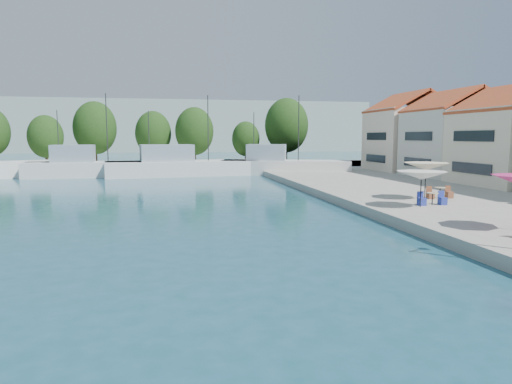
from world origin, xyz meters
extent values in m
cube|color=gray|center=(-8.00, 67.00, 0.30)|extent=(90.00, 16.00, 0.60)
cube|color=#9CAAA1|center=(-30.00, 160.00, 8.00)|extent=(180.00, 40.00, 16.00)
cube|color=#9CAAA1|center=(40.00, 180.00, 6.00)|extent=(140.00, 40.00, 12.00)
cube|color=beige|center=(24.00, 42.00, 4.10)|extent=(8.00, 8.50, 7.00)
pyramid|color=#AF5726|center=(24.00, 42.00, 9.40)|extent=(8.40, 8.80, 1.80)
cube|color=beige|center=(24.00, 51.00, 4.35)|extent=(8.60, 8.50, 7.50)
pyramid|color=#AF5726|center=(24.00, 51.00, 9.90)|extent=(9.00, 8.80, 1.80)
cube|color=silver|center=(-13.98, 55.39, 0.70)|extent=(15.61, 4.41, 2.20)
cube|color=#8395A2|center=(-16.31, 55.33, 2.80)|extent=(4.73, 3.22, 2.00)
cylinder|color=#2D2D2D|center=(-12.43, 55.43, 5.80)|extent=(0.12, 0.12, 8.00)
cylinder|color=#2D2D2D|center=(-17.86, 55.30, 4.80)|extent=(0.10, 0.10, 6.00)
cube|color=silver|center=(-2.49, 55.44, 0.70)|extent=(20.98, 7.53, 2.20)
cube|color=#8395A2|center=(-5.55, 55.11, 2.80)|extent=(6.57, 4.75, 2.00)
cylinder|color=#2D2D2D|center=(-0.45, 55.66, 5.80)|extent=(0.12, 0.12, 8.00)
cylinder|color=#2D2D2D|center=(-7.59, 54.88, 4.80)|extent=(0.10, 0.10, 6.00)
cube|color=silver|center=(9.09, 54.24, 0.70)|extent=(16.53, 8.87, 2.20)
cube|color=#8395A2|center=(6.80, 54.97, 2.80)|extent=(5.56, 4.52, 2.00)
cylinder|color=#2D2D2D|center=(10.61, 53.75, 5.80)|extent=(0.12, 0.12, 8.00)
cylinder|color=#2D2D2D|center=(5.27, 55.46, 4.80)|extent=(0.10, 0.10, 6.00)
cylinder|color=#3F2B19|center=(-22.40, 68.58, 2.20)|extent=(0.36, 0.36, 3.21)
ellipsoid|color=black|center=(-22.40, 68.58, 4.77)|extent=(4.88, 4.88, 6.09)
cylinder|color=#3F2B19|center=(-16.09, 71.68, 2.70)|extent=(0.36, 0.36, 4.20)
ellipsoid|color=black|center=(-16.09, 71.68, 6.07)|extent=(6.39, 6.39, 7.99)
cylinder|color=#3F2B19|center=(-7.48, 70.84, 2.39)|extent=(0.36, 0.36, 3.58)
ellipsoid|color=black|center=(-7.48, 70.84, 5.26)|extent=(5.44, 5.44, 6.80)
cylinder|color=#3F2B19|center=(-1.31, 69.09, 2.51)|extent=(0.36, 0.36, 3.83)
ellipsoid|color=black|center=(-1.31, 69.09, 5.58)|extent=(5.82, 5.82, 7.27)
cylinder|color=#3F2B19|center=(6.99, 71.26, 2.07)|extent=(0.36, 0.36, 2.93)
ellipsoid|color=black|center=(6.99, 71.26, 4.41)|extent=(4.46, 4.46, 5.58)
cylinder|color=#3F2B19|center=(13.48, 70.32, 2.89)|extent=(0.36, 0.36, 4.59)
ellipsoid|color=black|center=(13.48, 70.32, 6.56)|extent=(6.97, 6.97, 8.71)
cylinder|color=black|center=(9.06, 23.04, 1.67)|extent=(0.06, 0.06, 2.14)
cone|color=silver|center=(9.06, 23.04, 2.49)|extent=(2.96, 2.96, 0.50)
cylinder|color=black|center=(11.28, 26.19, 1.82)|extent=(0.06, 0.06, 2.44)
cone|color=beige|center=(11.28, 26.19, 2.79)|extent=(3.01, 3.01, 0.50)
cylinder|color=black|center=(10.20, 23.62, 0.97)|extent=(0.06, 0.06, 0.74)
cylinder|color=tan|center=(10.20, 23.62, 1.34)|extent=(0.70, 0.70, 0.04)
cube|color=#263599|center=(10.90, 23.62, 0.83)|extent=(0.42, 0.42, 0.46)
cube|color=#263599|center=(9.50, 23.62, 0.83)|extent=(0.42, 0.42, 0.46)
cylinder|color=black|center=(12.42, 26.23, 0.97)|extent=(0.06, 0.06, 0.74)
cylinder|color=tan|center=(12.42, 26.23, 1.34)|extent=(0.70, 0.70, 0.04)
cube|color=brown|center=(13.12, 26.23, 0.83)|extent=(0.42, 0.42, 0.46)
cube|color=brown|center=(11.72, 26.23, 0.83)|extent=(0.42, 0.42, 0.46)
camera|label=1|loc=(-5.65, -1.25, 4.74)|focal=32.00mm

